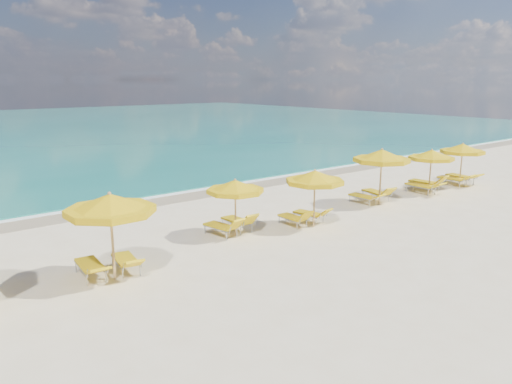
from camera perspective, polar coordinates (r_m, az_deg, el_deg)
ground_plane at (r=19.09m, az=2.86°, el=-4.28°), size 120.00×120.00×0.00m
wet_sand_band at (r=24.89m, az=-8.62°, el=-0.38°), size 120.00×2.60×0.01m
foam_line at (r=25.56m, az=-9.54°, el=-0.06°), size 120.00×1.20×0.03m
whitecap_near at (r=31.66m, az=-27.17°, el=1.15°), size 14.00×0.36×0.05m
whitecap_far at (r=43.01m, az=-10.81°, el=5.04°), size 18.00×0.30×0.05m
umbrella_2 at (r=14.39m, az=-16.34°, el=-1.43°), size 3.32×3.32×2.57m
umbrella_3 at (r=17.95m, az=-2.39°, el=0.57°), size 2.55×2.55×2.12m
umbrella_4 at (r=19.05m, az=6.74°, el=1.64°), size 2.70×2.70×2.28m
umbrella_5 at (r=23.21m, az=14.18°, el=3.97°), size 2.80×2.80×2.58m
umbrella_6 at (r=26.27m, az=19.42°, el=3.97°), size 2.52×2.52×2.24m
umbrella_7 at (r=28.80m, az=22.54°, el=4.56°), size 2.95×2.95×2.32m
lounger_2_left at (r=15.26m, az=-18.34°, el=-8.52°), size 0.80×1.93×0.68m
lounger_2_right at (r=15.45m, az=-14.60°, el=-8.05°), size 0.85×1.82×0.70m
lounger_3_left at (r=18.28m, az=-3.96°, el=-4.37°), size 0.81×1.74×0.83m
lounger_3_right at (r=18.93m, az=-2.11°, el=-3.73°), size 0.64×1.74×0.85m
lounger_4_left at (r=19.51m, az=4.28°, el=-3.31°), size 0.60×1.58×0.78m
lounger_4_right at (r=20.14m, az=6.15°, el=-2.85°), size 0.77×1.68×0.71m
lounger_5_left at (r=23.45m, az=12.18°, el=-0.82°), size 0.61×1.75×0.63m
lounger_5_right at (r=24.24m, az=13.58°, el=-0.40°), size 0.97×1.90×0.82m
lounger_6_left at (r=26.35m, az=18.38°, el=0.36°), size 0.73×2.03×0.75m
lounger_6_right at (r=27.24m, az=18.75°, el=0.74°), size 0.79×1.98×0.90m
lounger_7_left at (r=28.85m, az=21.53°, el=1.14°), size 0.65×1.91×0.77m
lounger_7_right at (r=29.57m, az=22.36°, el=1.35°), size 0.98×2.10×0.75m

